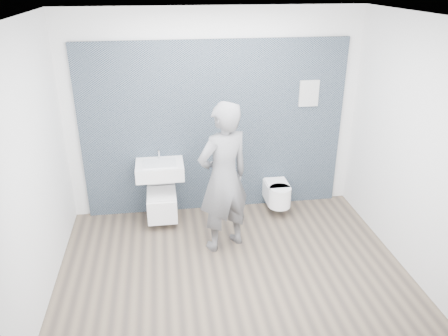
{
  "coord_description": "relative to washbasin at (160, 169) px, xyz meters",
  "views": [
    {
      "loc": [
        -0.71,
        -4.17,
        3.16
      ],
      "look_at": [
        0.0,
        0.6,
        1.0
      ],
      "focal_mm": 35.0,
      "sensor_mm": 36.0,
      "label": 1
    }
  ],
  "objects": [
    {
      "name": "toilet_rounded",
      "position": [
        1.64,
        -0.04,
        -0.47
      ],
      "size": [
        0.32,
        0.54,
        0.3
      ],
      "color": "white",
      "rests_on": "ground"
    },
    {
      "name": "washbasin",
      "position": [
        0.0,
        0.0,
        0.0
      ],
      "size": [
        0.63,
        0.47,
        0.47
      ],
      "color": "white",
      "rests_on": "ground"
    },
    {
      "name": "info_placard",
      "position": [
        2.07,
        0.22,
        -0.77
      ],
      "size": [
        0.27,
        0.03,
        0.36
      ],
      "primitive_type": "cube",
      "color": "white",
      "rests_on": "ground"
    },
    {
      "name": "ground",
      "position": [
        0.78,
        -1.2,
        -0.77
      ],
      "size": [
        4.0,
        4.0,
        0.0
      ],
      "primitive_type": "plane",
      "color": "brown",
      "rests_on": "ground"
    },
    {
      "name": "toilet_square",
      "position": [
        0.0,
        -0.04,
        -0.48
      ],
      "size": [
        0.39,
        0.57,
        0.75
      ],
      "color": "white",
      "rests_on": "ground"
    },
    {
      "name": "tile_wall",
      "position": [
        0.78,
        0.27,
        -0.77
      ],
      "size": [
        3.6,
        0.06,
        2.4
      ],
      "primitive_type": "cube",
      "color": "black",
      "rests_on": "ground"
    },
    {
      "name": "room_shell",
      "position": [
        0.78,
        -1.2,
        0.97
      ],
      "size": [
        4.0,
        4.0,
        4.0
      ],
      "color": "silver",
      "rests_on": "ground"
    },
    {
      "name": "visitor",
      "position": [
        0.75,
        -0.76,
        0.17
      ],
      "size": [
        0.81,
        0.69,
        1.88
      ],
      "primitive_type": "imported",
      "rotation": [
        0.0,
        0.0,
        3.57
      ],
      "color": "slate",
      "rests_on": "ground"
    }
  ]
}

